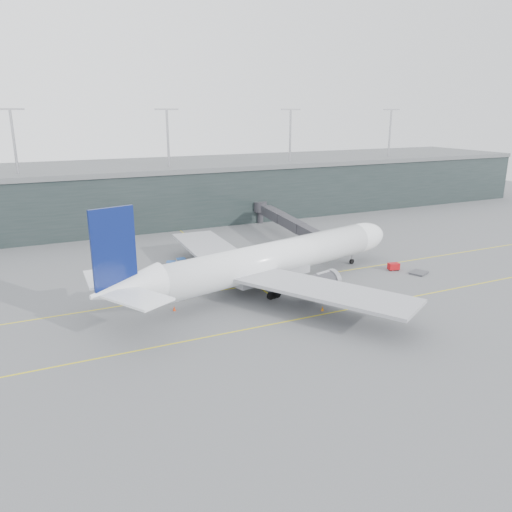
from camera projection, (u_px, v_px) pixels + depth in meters
name	position (u px, v px, depth m)	size (l,w,h in m)	color
ground	(220.00, 282.00, 87.40)	(320.00, 320.00, 0.00)	#515256
taxiline_a	(229.00, 289.00, 83.92)	(160.00, 0.25, 0.02)	yellow
taxiline_b	(272.00, 324.00, 70.01)	(160.00, 0.25, 0.02)	yellow
taxiline_lead_main	(208.00, 251.00, 106.82)	(0.25, 60.00, 0.02)	yellow
terminal	(143.00, 192.00, 135.68)	(240.00, 36.00, 29.00)	#1D2726
main_aircraft	(271.00, 260.00, 83.70)	(59.87, 55.22, 16.98)	white
jet_bridge	(284.00, 222.00, 114.63)	(7.11, 43.58, 5.68)	#2D2C32
gse_cart	(394.00, 266.00, 93.62)	(2.25, 1.70, 1.37)	#A90C11
baggage_dolly	(419.00, 273.00, 91.79)	(3.19, 2.55, 0.32)	#3C3D42
uld_a	(171.00, 266.00, 93.16)	(2.42, 2.22, 1.78)	#3D3D43
uld_b	(181.00, 263.00, 94.90)	(2.11, 1.74, 1.83)	#3D3D43
uld_c	(205.00, 260.00, 96.87)	(2.19, 1.75, 1.98)	#3D3D43
cone_nose	(391.00, 267.00, 94.71)	(0.49, 0.49, 0.78)	orange
cone_wing_stbd	(322.00, 308.00, 74.68)	(0.46, 0.46, 0.73)	orange
cone_wing_port	(238.00, 259.00, 99.77)	(0.41, 0.41, 0.66)	orange
cone_tail	(174.00, 308.00, 74.72)	(0.47, 0.47, 0.74)	red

